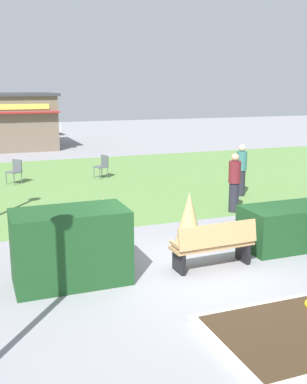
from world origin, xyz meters
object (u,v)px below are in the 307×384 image
(person_standing, at_px, (234,182))
(park_bench, at_px, (214,245))
(parked_car_center_slot, at_px, (29,127))
(cafe_chair_east, at_px, (15,170))
(person_strolling, at_px, (241,170))
(cafe_chair_center, at_px, (102,165))

(person_standing, bearing_deg, park_bench, 82.86)
(person_standing, height_order, parked_car_center_slot, person_standing)
(cafe_chair_east, relative_size, person_strolling, 0.53)
(park_bench, xyz_separation_m, person_standing, (2.56, 3.57, 0.38))
(cafe_chair_east, height_order, cafe_chair_center, same)
(park_bench, xyz_separation_m, parked_car_center_slot, (-0.43, 27.37, 0.16))
(park_bench, height_order, person_strolling, person_strolling)
(cafe_chair_center, bearing_deg, parked_car_center_slot, 92.65)
(cafe_chair_center, height_order, person_strolling, person_strolling)
(person_strolling, bearing_deg, parked_car_center_slot, 78.26)
(person_strolling, xyz_separation_m, parked_car_center_slot, (-4.25, 22.10, -0.22))
(cafe_chair_east, xyz_separation_m, person_standing, (5.47, -6.36, 0.33))
(parked_car_center_slot, bearing_deg, person_standing, -82.85)
(cafe_chair_east, bearing_deg, cafe_chair_center, -1.01)
(cafe_chair_center, height_order, person_standing, person_standing)
(parked_car_center_slot, bearing_deg, person_strolling, -79.11)
(cafe_chair_east, distance_m, parked_car_center_slot, 17.61)
(park_bench, xyz_separation_m, person_strolling, (3.82, 5.27, 0.38))
(park_bench, relative_size, person_standing, 1.02)
(cafe_chair_east, height_order, parked_car_center_slot, parked_car_center_slot)
(person_strolling, bearing_deg, cafe_chair_east, 122.64)
(person_strolling, height_order, person_standing, same)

